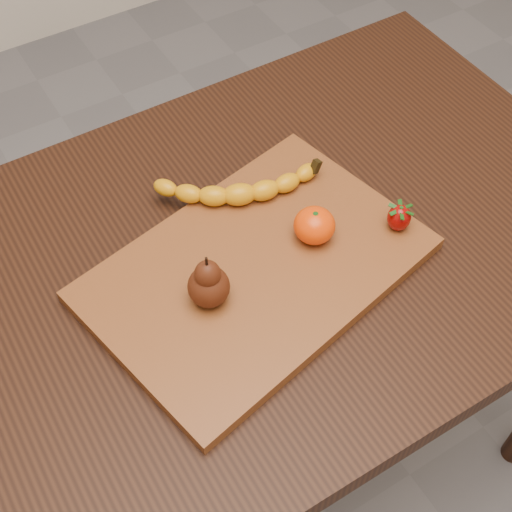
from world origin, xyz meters
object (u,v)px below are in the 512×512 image
table (284,272)px  cutting_board (256,269)px  mandarin (314,225)px  pear (208,279)px

table → cutting_board: (-0.08, -0.04, 0.11)m
cutting_board → mandarin: mandarin is taller
table → cutting_board: size_ratio=2.22×
cutting_board → pear: size_ratio=5.19×
table → pear: 0.23m
table → pear: bearing=-160.0°
pear → mandarin: (0.18, 0.02, -0.02)m
mandarin → pear: bearing=-174.5°
table → cutting_board: cutting_board is taller
table → cutting_board: 0.14m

